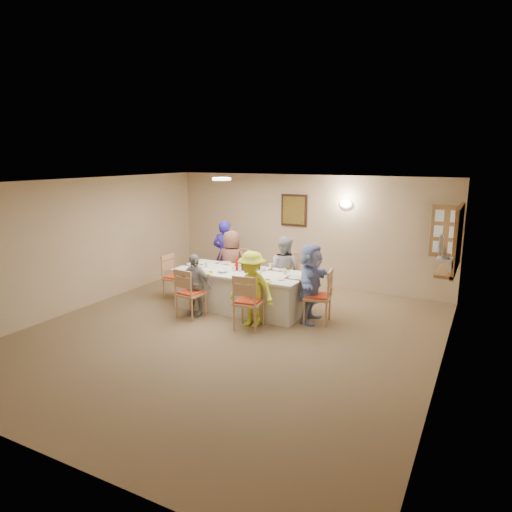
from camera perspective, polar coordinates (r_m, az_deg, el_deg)
The scene contains 49 objects.
ground at distance 7.67m, azimuth -3.54°, elevation -9.84°, with size 7.00×7.00×0.00m, color brown.
room_walls at distance 7.24m, azimuth -3.70°, elevation 1.33°, with size 7.00×7.00×7.00m.
wall_picture at distance 10.41m, azimuth 4.77°, elevation 5.72°, with size 0.62×0.05×0.72m.
wall_sconce at distance 9.97m, azimuth 11.15°, elevation 6.39°, with size 0.26×0.09×0.18m, color white.
ceiling_light at distance 8.92m, azimuth -4.33°, elevation 9.59°, with size 0.36×0.36×0.05m, color white.
serving_hatch at distance 8.61m, azimuth 23.92°, elevation 1.95°, with size 0.06×1.50×1.15m, color brown.
hatch_sill at distance 8.71m, azimuth 22.84°, elevation -1.37°, with size 0.30×1.50×0.05m, color brown.
shutter_door at distance 9.37m, azimuth 22.66°, elevation 2.83°, with size 0.55×0.04×1.00m, color brown.
fan_shelf at distance 7.30m, azimuth 22.49°, elevation -0.42°, with size 0.22×0.36×0.03m, color white.
desk_fan at distance 7.28m, azimuth 22.36°, elevation 0.76°, with size 0.30×0.30×0.28m, color #A5A5A8, non-canonical shape.
dining_table at distance 8.78m, azimuth -1.90°, elevation -4.30°, with size 2.53×1.07×0.76m, color silver.
chair_back_left at distance 9.71m, azimuth -2.69°, elevation -2.00°, with size 0.47×0.47×0.98m, color tan, non-canonical shape.
chair_back_right at distance 9.18m, azimuth 3.82°, elevation -2.77°, with size 0.48×0.48×1.01m, color tan, non-canonical shape.
chair_front_left at distance 8.42m, azimuth -8.16°, elevation -4.53°, with size 0.45×0.45×0.93m, color tan, non-canonical shape.
chair_front_right at distance 7.80m, azimuth -0.93°, elevation -5.63°, with size 0.47×0.47×0.97m, color tan, non-canonical shape.
chair_left_end at distance 9.59m, azimuth -10.02°, elevation -2.58°, with size 0.44×0.44×0.91m, color tan, non-canonical shape.
chair_right_end at distance 8.13m, azimuth 7.70°, elevation -4.96°, with size 0.47×0.47×0.98m, color tan, non-canonical shape.
diner_back_left at distance 9.56m, azimuth -3.06°, elevation -0.94°, with size 0.74×0.54×1.40m, color brown.
diner_back_right at distance 9.03m, azimuth 3.53°, elevation -1.82°, with size 0.71×0.58×1.38m, color #A2A5AB.
diner_front_left at distance 8.48m, azimuth -7.71°, elevation -3.60°, with size 0.69×0.31×1.16m, color #939398.
diner_front_right at distance 7.85m, azimuth -0.52°, elevation -4.16°, with size 0.89×0.56×1.33m, color #DEF432.
diner_right_end at distance 8.11m, azimuth 6.88°, elevation -3.36°, with size 0.52×1.35×1.42m, color #8D9FDB.
caregiver at distance 10.16m, azimuth -3.91°, elevation 0.21°, with size 0.60×0.44×1.52m, color #2D22BC.
placemat_fl at distance 8.64m, azimuth -6.76°, elevation -2.02°, with size 0.35×0.26×0.01m, color #472B19.
plate_fl at distance 8.64m, azimuth -6.76°, elevation -1.96°, with size 0.25×0.25×0.02m, color white.
napkin_fl at distance 8.50m, azimuth -5.94°, elevation -2.19°, with size 0.14×0.14×0.01m, color yellow.
placemat_fr at distance 8.05m, azimuth 0.35°, elevation -3.01°, with size 0.34×0.26×0.01m, color #472B19.
plate_fr at distance 8.04m, azimuth 0.35°, elevation -2.95°, with size 0.25×0.25×0.02m, color white.
napkin_fr at distance 7.92m, azimuth 1.34°, elevation -3.21°, with size 0.14×0.14×0.01m, color yellow.
placemat_bl at distance 9.33m, azimuth -3.87°, elevation -0.89°, with size 0.33×0.25×0.01m, color #472B19.
plate_bl at distance 9.32m, azimuth -3.87°, elevation -0.83°, with size 0.24×0.24×0.02m, color white.
napkin_bl at distance 9.19m, azimuth -3.07°, elevation -1.03°, with size 0.13×0.13×0.01m, color yellow.
placemat_br at distance 8.78m, azimuth 2.84°, elevation -1.72°, with size 0.36×0.27×0.01m, color #472B19.
plate_br at distance 8.78m, azimuth 2.85°, elevation -1.66°, with size 0.26×0.26×0.02m, color white.
napkin_br at distance 8.66m, azimuth 3.79°, elevation -1.88°, with size 0.13×0.13×0.01m, color yellow.
placemat_le at distance 9.25m, azimuth -7.87°, elevation -1.09°, with size 0.34×0.25×0.01m, color #472B19.
plate_le at distance 9.25m, azimuth -7.87°, elevation -1.03°, with size 0.26×0.26×0.02m, color white.
napkin_le at distance 9.11m, azimuth -7.13°, elevation -1.23°, with size 0.15×0.15×0.01m, color yellow.
placemat_re at distance 8.21m, azimuth 4.93°, elevation -2.76°, with size 0.35×0.26×0.01m, color #472B19.
plate_re at distance 8.20m, azimuth 4.93°, elevation -2.69°, with size 0.25×0.25×0.02m, color white.
napkin_re at distance 8.09m, azimuth 5.97°, elevation -2.94°, with size 0.13×0.13×0.01m, color yellow.
teacup_a at distance 8.85m, azimuth -7.57°, elevation -1.40°, with size 0.14×0.14×0.10m, color white.
teacup_b at distance 8.96m, azimuth 1.86°, elevation -1.18°, with size 0.10×0.10×0.08m, color white.
bowl_a at distance 8.60m, azimuth -4.15°, elevation -1.89°, with size 0.26×0.26×0.05m, color white.
bowl_b at distance 8.72m, azimuth 0.63°, elevation -1.61°, with size 0.23×0.23×0.06m, color white.
condiment_ketchup at distance 8.71m, azimuth -2.36°, elevation -1.01°, with size 0.12×0.12×0.25m, color #AF100F.
condiment_brown at distance 8.70m, azimuth -1.53°, elevation -1.24°, with size 0.09×0.09×0.18m, color #3E2A10.
condiment_malt at distance 8.54m, azimuth -1.16°, elevation -1.57°, with size 0.15×0.15×0.16m, color #3E2A10.
drinking_glass at distance 8.78m, azimuth -2.62°, elevation -1.36°, with size 0.06×0.06×0.10m, color silver.
Camera 1 is at (3.68, -6.08, 2.90)m, focal length 32.00 mm.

